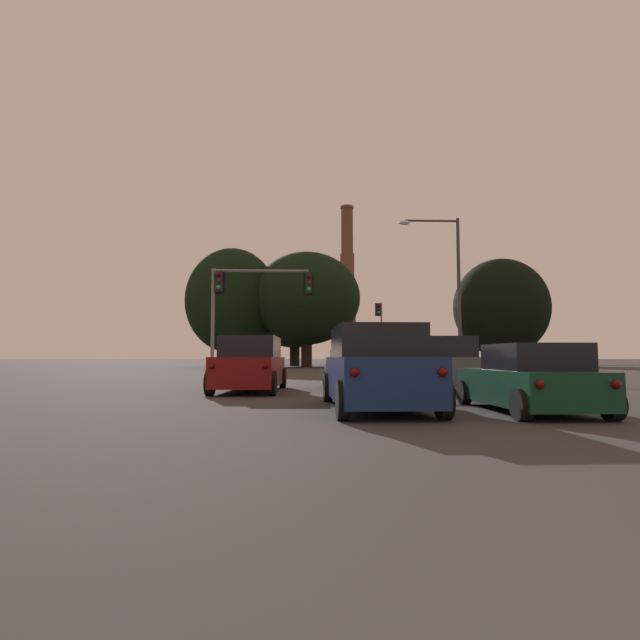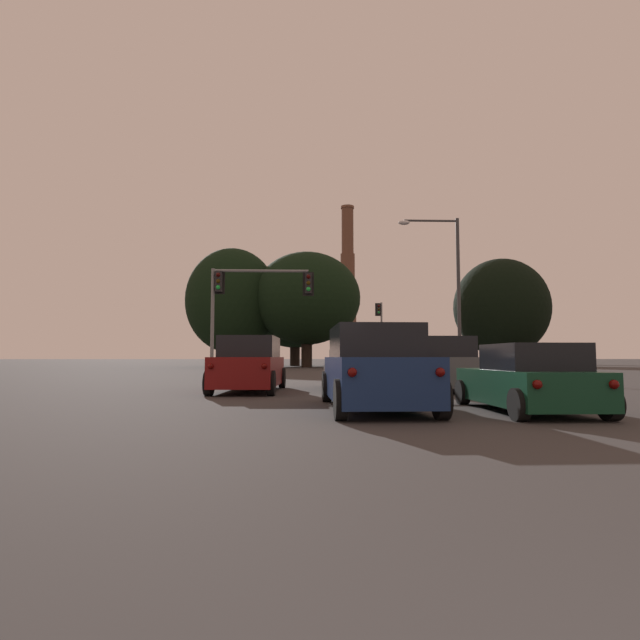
{
  "view_description": "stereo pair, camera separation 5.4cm",
  "coord_description": "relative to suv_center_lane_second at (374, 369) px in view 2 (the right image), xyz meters",
  "views": [
    {
      "loc": [
        -1.53,
        -0.48,
        1.16
      ],
      "look_at": [
        -0.08,
        40.0,
        4.18
      ],
      "focal_mm": 28.0,
      "sensor_mm": 36.0,
      "label": 1
    },
    {
      "loc": [
        -1.48,
        -0.48,
        1.16
      ],
      "look_at": [
        -0.08,
        40.0,
        4.18
      ],
      "focal_mm": 28.0,
      "sensor_mm": 36.0,
      "label": 2
    }
  ],
  "objects": [
    {
      "name": "treeline_far_right",
      "position": [
        -2.64,
        54.84,
        7.02
      ],
      "size": [
        12.93,
        11.64,
        13.48
      ],
      "color": "black",
      "rests_on": "ground_plane"
    },
    {
      "name": "suv_right_lane_front",
      "position": [
        3.24,
        6.25,
        0.0
      ],
      "size": [
        2.11,
        4.91,
        1.86
      ],
      "rotation": [
        0.0,
        0.0,
        0.0
      ],
      "color": "#4C4F54",
      "rests_on": "ground_plane"
    },
    {
      "name": "street_lamp",
      "position": [
        6.59,
        16.22,
        4.61
      ],
      "size": [
        3.45,
        0.36,
        8.99
      ],
      "color": "#38383A",
      "rests_on": "ground_plane"
    },
    {
      "name": "hatchback_right_lane_second",
      "position": [
        3.17,
        -0.67,
        -0.23
      ],
      "size": [
        1.92,
        4.11,
        1.44
      ],
      "rotation": [
        0.0,
        0.0,
        -0.0
      ],
      "color": "#0F3823",
      "rests_on": "ground_plane"
    },
    {
      "name": "treeline_far_left",
      "position": [
        -9.82,
        46.65,
        6.81
      ],
      "size": [
        10.7,
        9.63,
        13.82
      ],
      "color": "black",
      "rests_on": "ground_plane"
    },
    {
      "name": "treeline_left_mid",
      "position": [
        -1.15,
        45.56,
        6.97
      ],
      "size": [
        12.26,
        11.04,
        13.2
      ],
      "color": "black",
      "rests_on": "ground_plane"
    },
    {
      "name": "suv_center_lane_second",
      "position": [
        0.0,
        0.0,
        0.0
      ],
      "size": [
        2.18,
        4.94,
        1.86
      ],
      "rotation": [
        0.0,
        0.0,
        0.02
      ],
      "color": "navy",
      "rests_on": "ground_plane"
    },
    {
      "name": "traffic_light_far_right",
      "position": [
        5.86,
        36.48,
        3.31
      ],
      "size": [
        0.78,
        0.5,
        6.43
      ],
      "color": "slate",
      "rests_on": "ground_plane"
    },
    {
      "name": "smokestack",
      "position": [
        12.24,
        141.25,
        18.03
      ],
      "size": [
        8.28,
        8.28,
        48.23
      ],
      "color": "#523427",
      "rests_on": "ground_plane"
    },
    {
      "name": "hatchback_center_lane_front",
      "position": [
        0.21,
        7.01,
        -0.23
      ],
      "size": [
        2.07,
        4.17,
        1.44
      ],
      "rotation": [
        0.0,
        0.0,
        0.05
      ],
      "color": "#4C4F54",
      "rests_on": "ground_plane"
    },
    {
      "name": "traffic_light_overhead_left",
      "position": [
        -4.46,
        14.26,
        3.45
      ],
      "size": [
        5.37,
        0.5,
        5.69
      ],
      "color": "slate",
      "rests_on": "ground_plane"
    },
    {
      "name": "treeline_center_right",
      "position": [
        25.78,
        56.26,
        7.08
      ],
      "size": [
        13.02,
        11.72,
        14.74
      ],
      "color": "black",
      "rests_on": "ground_plane"
    },
    {
      "name": "suv_left_lane_front",
      "position": [
        -3.4,
        5.91,
        0.0
      ],
      "size": [
        2.3,
        4.98,
        1.86
      ],
      "rotation": [
        0.0,
        0.0,
        -0.04
      ],
      "color": "maroon",
      "rests_on": "ground_plane"
    }
  ]
}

